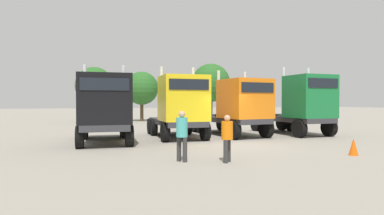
{
  "coord_description": "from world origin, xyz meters",
  "views": [
    {
      "loc": [
        -7.67,
        -14.25,
        2.09
      ],
      "look_at": [
        -0.96,
        4.02,
        1.76
      ],
      "focal_mm": 30.74,
      "sensor_mm": 36.0,
      "label": 1
    }
  ],
  "objects_px": {
    "semi_truck_black": "(105,108)",
    "traffic_cone_near": "(354,147)",
    "visitor_in_hivis": "(227,135)",
    "visitor_with_camera": "(182,132)",
    "semi_truck_yellow": "(180,107)",
    "semi_truck_green": "(302,105)",
    "semi_truck_orange": "(238,107)"
  },
  "relations": [
    {
      "from": "semi_truck_black",
      "to": "traffic_cone_near",
      "type": "bearing_deg",
      "value": 57.13
    },
    {
      "from": "visitor_in_hivis",
      "to": "visitor_with_camera",
      "type": "relative_size",
      "value": 0.92
    },
    {
      "from": "semi_truck_black",
      "to": "semi_truck_yellow",
      "type": "height_order",
      "value": "semi_truck_yellow"
    },
    {
      "from": "semi_truck_yellow",
      "to": "semi_truck_green",
      "type": "relative_size",
      "value": 0.98
    },
    {
      "from": "semi_truck_black",
      "to": "semi_truck_yellow",
      "type": "xyz_separation_m",
      "value": [
        4.2,
        0.85,
        0.04
      ]
    },
    {
      "from": "visitor_in_hivis",
      "to": "semi_truck_green",
      "type": "bearing_deg",
      "value": -96.35
    },
    {
      "from": "visitor_in_hivis",
      "to": "visitor_with_camera",
      "type": "bearing_deg",
      "value": 20.01
    },
    {
      "from": "semi_truck_black",
      "to": "visitor_with_camera",
      "type": "relative_size",
      "value": 3.48
    },
    {
      "from": "semi_truck_black",
      "to": "semi_truck_orange",
      "type": "distance_m",
      "value": 7.95
    },
    {
      "from": "semi_truck_orange",
      "to": "visitor_in_hivis",
      "type": "height_order",
      "value": "semi_truck_orange"
    },
    {
      "from": "semi_truck_yellow",
      "to": "semi_truck_green",
      "type": "bearing_deg",
      "value": 89.31
    },
    {
      "from": "semi_truck_green",
      "to": "visitor_with_camera",
      "type": "relative_size",
      "value": 3.39
    },
    {
      "from": "semi_truck_black",
      "to": "traffic_cone_near",
      "type": "xyz_separation_m",
      "value": [
        8.79,
        -6.79,
        -1.44
      ]
    },
    {
      "from": "semi_truck_black",
      "to": "visitor_with_camera",
      "type": "bearing_deg",
      "value": 24.75
    },
    {
      "from": "visitor_with_camera",
      "to": "visitor_in_hivis",
      "type": "bearing_deg",
      "value": -55.22
    },
    {
      "from": "semi_truck_black",
      "to": "semi_truck_orange",
      "type": "bearing_deg",
      "value": 101.94
    },
    {
      "from": "semi_truck_orange",
      "to": "visitor_with_camera",
      "type": "xyz_separation_m",
      "value": [
        -5.8,
        -6.73,
        -0.77
      ]
    },
    {
      "from": "traffic_cone_near",
      "to": "semi_truck_green",
      "type": "bearing_deg",
      "value": 65.4
    },
    {
      "from": "visitor_in_hivis",
      "to": "semi_truck_orange",
      "type": "bearing_deg",
      "value": -75.09
    },
    {
      "from": "semi_truck_orange",
      "to": "semi_truck_green",
      "type": "height_order",
      "value": "semi_truck_green"
    },
    {
      "from": "visitor_in_hivis",
      "to": "traffic_cone_near",
      "type": "height_order",
      "value": "visitor_in_hivis"
    },
    {
      "from": "traffic_cone_near",
      "to": "visitor_in_hivis",
      "type": "bearing_deg",
      "value": 176.0
    },
    {
      "from": "semi_truck_black",
      "to": "visitor_in_hivis",
      "type": "height_order",
      "value": "semi_truck_black"
    },
    {
      "from": "semi_truck_green",
      "to": "traffic_cone_near",
      "type": "distance_m",
      "value": 7.92
    },
    {
      "from": "semi_truck_black",
      "to": "semi_truck_yellow",
      "type": "relative_size",
      "value": 1.05
    },
    {
      "from": "semi_truck_black",
      "to": "visitor_with_camera",
      "type": "height_order",
      "value": "semi_truck_black"
    },
    {
      "from": "semi_truck_orange",
      "to": "traffic_cone_near",
      "type": "distance_m",
      "value": 7.97
    },
    {
      "from": "semi_truck_black",
      "to": "visitor_with_camera",
      "type": "xyz_separation_m",
      "value": [
        2.09,
        -5.74,
        -0.75
      ]
    },
    {
      "from": "semi_truck_orange",
      "to": "semi_truck_green",
      "type": "distance_m",
      "value": 4.21
    },
    {
      "from": "traffic_cone_near",
      "to": "visitor_with_camera",
      "type": "bearing_deg",
      "value": 171.13
    },
    {
      "from": "semi_truck_yellow",
      "to": "semi_truck_black",
      "type": "bearing_deg",
      "value": -75.0
    },
    {
      "from": "semi_truck_black",
      "to": "semi_truck_green",
      "type": "relative_size",
      "value": 1.03
    }
  ]
}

